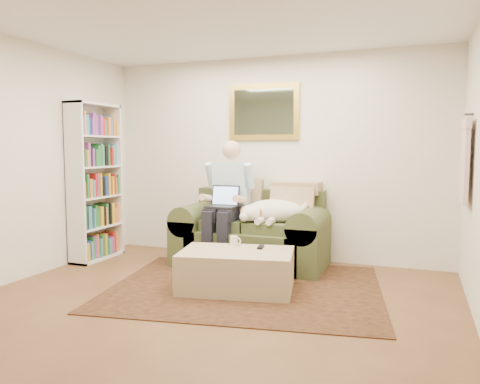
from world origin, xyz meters
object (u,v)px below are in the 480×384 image
Objects in this scene: seated_man at (226,204)px; coffee_mug at (234,241)px; ottoman at (237,271)px; sofa at (251,240)px; bookshelf at (95,182)px; laptop at (223,201)px; sleeping_dog at (275,211)px.

seated_man is 0.80m from coffee_mug.
coffee_mug reaches higher than ottoman.
bookshelf is at bearing -168.41° from sofa.
bookshelf is (-2.07, 0.40, 0.54)m from coffee_mug.
bookshelf is (-1.99, -0.41, 0.69)m from sofa.
sofa is 0.61m from laptop.
coffee_mug is 0.05× the size of bookshelf.
bookshelf is (-1.72, -0.24, 0.24)m from seated_man.
ottoman is at bearing -96.88° from sleeping_dog.
ottoman is 2.42m from bookshelf.
seated_man reaches higher than ottoman.
sleeping_dog is 0.67× the size of ottoman.
bookshelf is at bearing 163.74° from ottoman.
sofa is 1.63× the size of ottoman.
coffee_mug is (-0.12, 0.24, 0.25)m from ottoman.
seated_man is 2.04× the size of sleeping_dog.
seated_man is 0.08m from laptop.
bookshelf reaches higher than ottoman.
ottoman is 0.37m from coffee_mug.
sofa is 1.19× the size of seated_man.
coffee_mug is at bearing 117.32° from ottoman.
laptop reaches higher than sleeping_dog.
coffee_mug is at bearing -57.90° from laptop.
ottoman is at bearing -62.68° from coffee_mug.
sleeping_dog is 1.08m from ottoman.
laptop is (-0.00, -0.07, 0.04)m from seated_man.
seated_man reaches higher than laptop.
laptop reaches higher than sofa.
bookshelf is (-1.72, -0.17, 0.20)m from laptop.
bookshelf is (-2.31, -0.32, 0.31)m from sleeping_dog.
sleeping_dog is 7.48× the size of coffee_mug.
ottoman is (-0.12, -0.96, -0.49)m from sleeping_dog.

